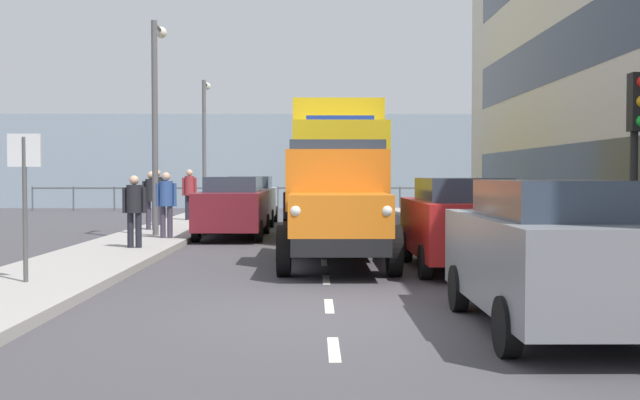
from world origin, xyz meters
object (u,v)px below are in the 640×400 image
object	(u,v)px
car_grey_kerbside_near	(552,253)
pedestrian_near_railing	(157,192)
lorry_cargo_yellow	(337,165)
truck_vintage_orange	(337,206)
traffic_light_near	(637,130)
pedestrian_couple_b	(166,199)
pedestrian_in_dark_coat	(134,205)
pedestrian_with_bag	(189,190)
car_red_kerbside_1	(459,222)
lamp_post_far	(205,133)
car_silver_oppositeside_1	(250,199)
street_sign	(25,181)
lamp_post_promenade	(156,106)
pedestrian_by_lamp	(151,195)
car_maroon_oppositeside_0	(234,206)

from	to	relation	value
car_grey_kerbside_near	pedestrian_near_railing	size ratio (longest dim) A/B	2.23
pedestrian_near_railing	lorry_cargo_yellow	bearing A→B (deg)	159.64
truck_vintage_orange	traffic_light_near	distance (m)	5.51
pedestrian_near_railing	pedestrian_couple_b	bearing A→B (deg)	104.36
pedestrian_in_dark_coat	pedestrian_with_bag	bearing A→B (deg)	-87.29
car_red_kerbside_1	lamp_post_far	xyz separation A→B (m)	(7.28, -17.69, 2.63)
lorry_cargo_yellow	lamp_post_far	distance (m)	10.79
pedestrian_with_bag	traffic_light_near	world-z (taller)	traffic_light_near
lorry_cargo_yellow	car_grey_kerbside_near	distance (m)	14.07
car_silver_oppositeside_1	pedestrian_with_bag	xyz separation A→B (m)	(2.22, -0.26, 0.33)
car_grey_kerbside_near	car_red_kerbside_1	distance (m)	5.49
truck_vintage_orange	street_sign	world-z (taller)	truck_vintage_orange
pedestrian_with_bag	lamp_post_promenade	distance (m)	7.17
car_red_kerbside_1	lamp_post_far	distance (m)	19.31
truck_vintage_orange	pedestrian_with_bag	xyz separation A→B (m)	(4.94, -12.74, 0.05)
lorry_cargo_yellow	car_red_kerbside_1	xyz separation A→B (m)	(-2.03, 8.38, -1.18)
pedestrian_couple_b	truck_vintage_orange	bearing A→B (deg)	130.57
truck_vintage_orange	pedestrian_near_railing	bearing A→B (deg)	-61.06
car_grey_kerbside_near	car_red_kerbside_1	size ratio (longest dim) A/B	0.99
lamp_post_promenade	pedestrian_couple_b	bearing A→B (deg)	114.14
lamp_post_promenade	lorry_cargo_yellow	bearing A→B (deg)	-158.89
car_silver_oppositeside_1	pedestrian_with_bag	size ratio (longest dim) A/B	2.39
pedestrian_in_dark_coat	pedestrian_by_lamp	bearing A→B (deg)	-81.58
traffic_light_near	street_sign	bearing A→B (deg)	1.45
car_red_kerbside_1	car_maroon_oppositeside_0	distance (m)	8.86
pedestrian_near_railing	traffic_light_near	bearing A→B (deg)	128.29
pedestrian_with_bag	traffic_light_near	distance (m)	18.25
pedestrian_in_dark_coat	traffic_light_near	bearing A→B (deg)	150.35
car_grey_kerbside_near	pedestrian_with_bag	size ratio (longest dim) A/B	2.21
street_sign	traffic_light_near	bearing A→B (deg)	-178.55
car_silver_oppositeside_1	pedestrian_near_railing	world-z (taller)	pedestrian_near_railing
lorry_cargo_yellow	pedestrian_near_railing	xyz separation A→B (m)	(5.78, -2.15, -0.86)
truck_vintage_orange	pedestrian_in_dark_coat	size ratio (longest dim) A/B	3.50
car_grey_kerbside_near	car_maroon_oppositeside_0	world-z (taller)	same
car_grey_kerbside_near	pedestrian_in_dark_coat	xyz separation A→B (m)	(6.71, -8.33, 0.20)
lorry_cargo_yellow	pedestrian_couple_b	bearing A→B (deg)	33.12
truck_vintage_orange	car_red_kerbside_1	distance (m)	2.33
car_maroon_oppositeside_0	street_sign	distance (m)	10.12
truck_vintage_orange	car_maroon_oppositeside_0	xyz separation A→B (m)	(2.72, -6.84, -0.28)
car_silver_oppositeside_1	pedestrian_couple_b	size ratio (longest dim) A/B	2.57
pedestrian_in_dark_coat	street_sign	xyz separation A→B (m)	(0.37, 5.38, 0.59)
car_red_kerbside_1	lamp_post_far	size ratio (longest dim) A/B	0.73
lamp_post_far	car_maroon_oppositeside_0	bearing A→B (deg)	102.54
pedestrian_near_railing	lamp_post_far	bearing A→B (deg)	-94.17
truck_vintage_orange	lamp_post_promenade	bearing A→B (deg)	-51.80
truck_vintage_orange	pedestrian_by_lamp	distance (m)	9.50
truck_vintage_orange	pedestrian_near_railing	xyz separation A→B (m)	(5.55, -10.04, 0.04)
car_silver_oppositeside_1	lorry_cargo_yellow	bearing A→B (deg)	122.79
pedestrian_in_dark_coat	pedestrian_near_railing	world-z (taller)	pedestrian_near_railing
car_maroon_oppositeside_0	truck_vintage_orange	bearing A→B (deg)	111.71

